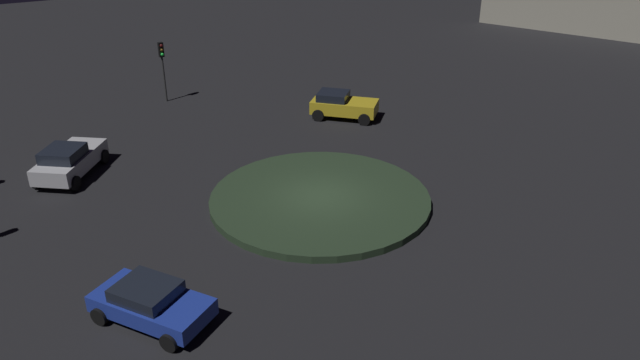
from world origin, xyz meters
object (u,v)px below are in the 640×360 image
object	(u,v)px
car_blue	(151,302)
traffic_light_north	(162,60)
car_silver	(69,160)
car_yellow	(342,105)

from	to	relation	value
car_blue	traffic_light_north	xyz separation A→B (m)	(6.97, 20.87, 2.01)
traffic_light_north	car_blue	bearing A→B (deg)	-24.19
car_silver	traffic_light_north	world-z (taller)	traffic_light_north
car_blue	traffic_light_north	bearing A→B (deg)	-52.18
car_yellow	traffic_light_north	world-z (taller)	traffic_light_north
car_silver	car_blue	xyz separation A→B (m)	(0.30, -12.43, -0.14)
car_silver	car_yellow	size ratio (longest dim) A/B	1.12
car_yellow	traffic_light_north	bearing A→B (deg)	179.61
car_silver	traffic_light_north	xyz separation A→B (m)	(7.27, 8.44, 1.88)
car_blue	car_silver	bearing A→B (deg)	-32.31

